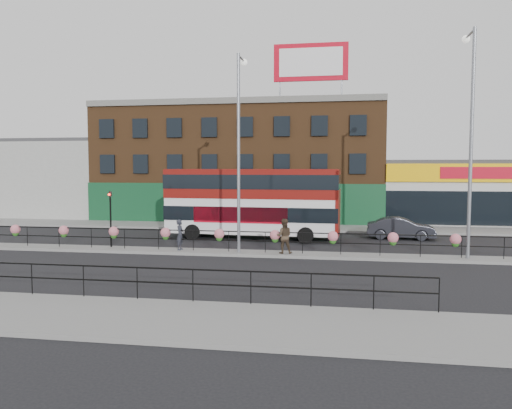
% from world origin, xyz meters
% --- Properties ---
extents(ground, '(120.00, 120.00, 0.00)m').
position_xyz_m(ground, '(0.00, 0.00, 0.00)').
color(ground, black).
rests_on(ground, ground).
extents(south_pavement, '(60.00, 4.00, 0.15)m').
position_xyz_m(south_pavement, '(0.00, -12.00, 0.07)').
color(south_pavement, gray).
rests_on(south_pavement, ground).
extents(north_pavement, '(60.00, 4.00, 0.15)m').
position_xyz_m(north_pavement, '(0.00, 12.00, 0.07)').
color(north_pavement, gray).
rests_on(north_pavement, ground).
extents(median, '(60.00, 1.60, 0.15)m').
position_xyz_m(median, '(0.00, 0.00, 0.07)').
color(median, gray).
rests_on(median, ground).
extents(yellow_line_inner, '(60.00, 0.10, 0.01)m').
position_xyz_m(yellow_line_inner, '(0.00, -9.70, 0.01)').
color(yellow_line_inner, gold).
rests_on(yellow_line_inner, ground).
extents(yellow_line_outer, '(60.00, 0.10, 0.01)m').
position_xyz_m(yellow_line_outer, '(0.00, -9.88, 0.01)').
color(yellow_line_outer, gold).
rests_on(yellow_line_outer, ground).
extents(brick_building, '(25.00, 12.21, 10.30)m').
position_xyz_m(brick_building, '(-4.00, 19.96, 5.13)').
color(brick_building, brown).
rests_on(brick_building, ground).
extents(supermarket, '(15.00, 12.25, 5.30)m').
position_xyz_m(supermarket, '(16.00, 19.90, 2.65)').
color(supermarket, silver).
rests_on(supermarket, ground).
extents(warehouse_west, '(15.50, 12.00, 7.30)m').
position_xyz_m(warehouse_west, '(-24.25, 20.00, 3.65)').
color(warehouse_west, '#A1A29D').
rests_on(warehouse_west, ground).
extents(billboard, '(6.00, 0.29, 4.40)m').
position_xyz_m(billboard, '(2.50, 14.99, 13.18)').
color(billboard, red).
rests_on(billboard, brick_building).
extents(median_railing, '(30.04, 0.56, 1.23)m').
position_xyz_m(median_railing, '(-0.00, 0.00, 1.05)').
color(median_railing, black).
rests_on(median_railing, median).
extents(south_railing, '(20.04, 0.05, 1.12)m').
position_xyz_m(south_railing, '(-2.00, -10.10, 0.96)').
color(south_railing, black).
rests_on(south_railing, south_pavement).
extents(double_decker_bus, '(11.47, 3.25, 4.59)m').
position_xyz_m(double_decker_bus, '(-0.71, 5.95, 2.82)').
color(double_decker_bus, white).
rests_on(double_decker_bus, ground).
extents(car, '(2.08, 4.55, 1.43)m').
position_xyz_m(car, '(8.92, 7.46, 0.72)').
color(car, '#282A31').
rests_on(car, ground).
extents(pedestrian_a, '(0.65, 0.46, 1.69)m').
position_xyz_m(pedestrian_a, '(-3.77, 0.08, 0.99)').
color(pedestrian_a, '#272933').
rests_on(pedestrian_a, median).
extents(pedestrian_b, '(1.07, 0.92, 1.85)m').
position_xyz_m(pedestrian_b, '(2.01, -0.11, 1.07)').
color(pedestrian_b, '#463627').
rests_on(pedestrian_b, median).
extents(lamp_column_west, '(0.38, 1.85, 10.55)m').
position_xyz_m(lamp_column_west, '(-0.41, 0.08, 6.40)').
color(lamp_column_west, gray).
rests_on(lamp_column_west, median).
extents(lamp_column_east, '(0.41, 2.00, 11.42)m').
position_xyz_m(lamp_column_east, '(11.30, 0.32, 6.92)').
color(lamp_column_east, gray).
rests_on(lamp_column_east, median).
extents(traffic_light_median, '(0.15, 0.28, 3.65)m').
position_xyz_m(traffic_light_median, '(-8.00, 0.39, 2.47)').
color(traffic_light_median, black).
rests_on(traffic_light_median, median).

